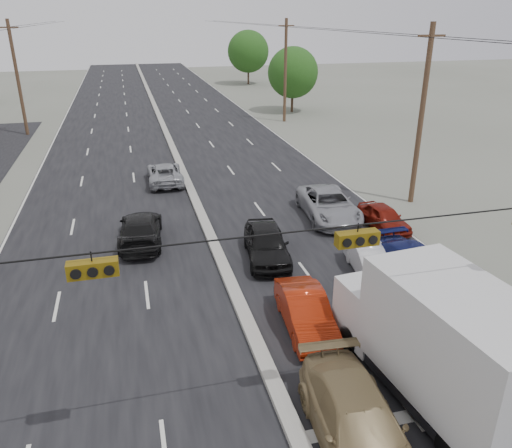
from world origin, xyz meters
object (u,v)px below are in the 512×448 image
(queue_car_b, at_px, (370,262))
(queue_car_e, at_px, (384,218))
(utility_pole_right_b, at_px, (421,116))
(queue_car_c, at_px, (329,205))
(queue_car_a, at_px, (267,244))
(tree_right_mid, at_px, (293,73))
(utility_pole_right_c, at_px, (285,70))
(box_truck, at_px, (439,341))
(oncoming_far, at_px, (165,173))
(red_sedan, at_px, (306,312))
(utility_pole_left_c, at_px, (18,78))
(oncoming_near, at_px, (141,229))
(tree_right_far, at_px, (248,51))
(tan_sedan, at_px, (358,425))
(queue_car_d, at_px, (418,270))

(queue_car_b, bearing_deg, queue_car_e, 63.32)
(utility_pole_right_b, relative_size, queue_car_b, 2.70)
(queue_car_c, bearing_deg, queue_car_a, -134.32)
(tree_right_mid, bearing_deg, queue_car_a, -110.18)
(utility_pole_right_c, xyz_separation_m, box_truck, (-8.17, -39.93, -3.14))
(tree_right_mid, height_order, oncoming_far, tree_right_mid)
(utility_pole_right_c, relative_size, queue_car_e, 2.76)
(red_sedan, bearing_deg, box_truck, -55.54)
(utility_pole_left_c, relative_size, tree_right_mid, 1.40)
(queue_car_c, bearing_deg, oncoming_near, -170.81)
(utility_pole_right_c, distance_m, queue_car_b, 33.61)
(tree_right_far, xyz_separation_m, tan_sedan, (-14.60, -71.13, -4.19))
(utility_pole_right_b, xyz_separation_m, tree_right_far, (3.50, 55.00, -0.15))
(tan_sedan, relative_size, queue_car_e, 1.45)
(utility_pole_right_c, xyz_separation_m, queue_car_c, (-5.80, -26.22, -4.33))
(queue_car_a, xyz_separation_m, queue_car_e, (6.82, 1.83, -0.16))
(utility_pole_left_c, distance_m, oncoming_near, 28.75)
(utility_pole_right_b, height_order, queue_car_e, utility_pole_right_b)
(tree_right_mid, xyz_separation_m, oncoming_near, (-18.36, -31.91, -3.62))
(tree_right_mid, height_order, oncoming_near, tree_right_mid)
(tree_right_mid, distance_m, queue_car_a, 37.61)
(oncoming_near, bearing_deg, tan_sedan, 113.23)
(utility_pole_right_c, distance_m, tree_right_far, 30.20)
(queue_car_a, distance_m, oncoming_far, 12.91)
(utility_pole_right_b, distance_m, queue_car_a, 12.40)
(queue_car_e, bearing_deg, tan_sedan, -124.65)
(tan_sedan, bearing_deg, queue_car_a, 90.62)
(tree_right_mid, xyz_separation_m, queue_car_d, (-7.66, -39.13, -3.56))
(utility_pole_right_b, distance_m, red_sedan, 15.72)
(box_truck, bearing_deg, queue_car_c, 74.55)
(queue_car_b, height_order, queue_car_c, queue_car_c)
(utility_pole_left_c, relative_size, oncoming_far, 2.12)
(queue_car_d, bearing_deg, red_sedan, -164.58)
(tan_sedan, height_order, queue_car_b, tan_sedan)
(queue_car_c, distance_m, oncoming_far, 11.74)
(tan_sedan, height_order, oncoming_far, tan_sedan)
(red_sedan, bearing_deg, tree_right_far, 82.44)
(tree_right_mid, relative_size, queue_car_c, 1.28)
(utility_pole_right_c, relative_size, tree_right_far, 1.23)
(tree_right_mid, relative_size, oncoming_far, 1.51)
(utility_pole_right_b, bearing_deg, queue_car_b, -130.43)
(utility_pole_right_c, distance_m, red_sedan, 37.56)
(utility_pole_left_c, bearing_deg, oncoming_far, -57.93)
(utility_pole_right_b, height_order, queue_car_c, utility_pole_right_b)
(utility_pole_right_b, bearing_deg, box_truck, -118.71)
(tree_right_mid, distance_m, box_truck, 46.24)
(utility_pole_right_c, xyz_separation_m, queue_car_b, (-6.52, -32.66, -4.50))
(tree_right_mid, xyz_separation_m, queue_car_c, (-8.30, -31.22, -3.56))
(queue_car_b, height_order, queue_car_e, queue_car_e)
(tan_sedan, relative_size, queue_car_a, 1.16)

